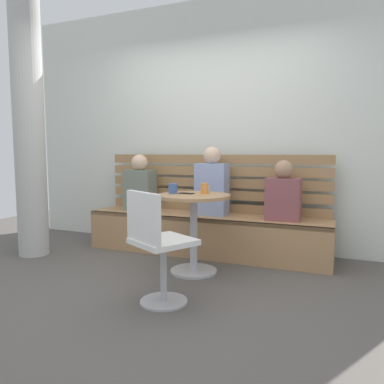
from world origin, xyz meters
name	(u,v)px	position (x,y,z in m)	size (l,w,h in m)	color
ground	(154,290)	(0.00, 0.00, 0.00)	(8.00, 8.00, 0.00)	#514C47
back_wall	(219,125)	(0.00, 1.64, 1.45)	(5.20, 0.10, 2.90)	silver
concrete_pillar	(29,127)	(-1.75, 0.45, 1.40)	(0.32, 0.32, 2.80)	#B2B2AD
booth_bench	(205,234)	(0.00, 1.20, 0.22)	(2.70, 0.52, 0.44)	#A87C51
booth_backrest	(213,183)	(0.00, 1.44, 0.78)	(2.65, 0.04, 0.66)	#9A7249
cafe_table	(194,218)	(0.13, 0.55, 0.52)	(0.68, 0.68, 0.74)	#ADADB2
white_chair	(156,243)	(0.16, -0.26, 0.46)	(0.54, 0.54, 0.85)	#ADADB2
person_adult	(212,185)	(0.07, 1.23, 0.78)	(0.34, 0.22, 0.75)	#8C9EC6
person_child_left	(283,194)	(0.84, 1.20, 0.71)	(0.34, 0.22, 0.61)	brown
person_child_middle	(140,186)	(-0.83, 1.20, 0.73)	(0.34, 0.22, 0.67)	slate
cup_tumbler_orange	(204,188)	(0.19, 0.65, 0.79)	(0.07, 0.07, 0.10)	orange
cup_ceramic_white	(205,188)	(0.13, 0.82, 0.78)	(0.08, 0.08, 0.07)	white
cup_mug_blue	(173,189)	(-0.09, 0.55, 0.79)	(0.08, 0.08, 0.10)	#3D5B9E
phone_on_table	(186,193)	(0.04, 0.58, 0.74)	(0.07, 0.14, 0.01)	black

